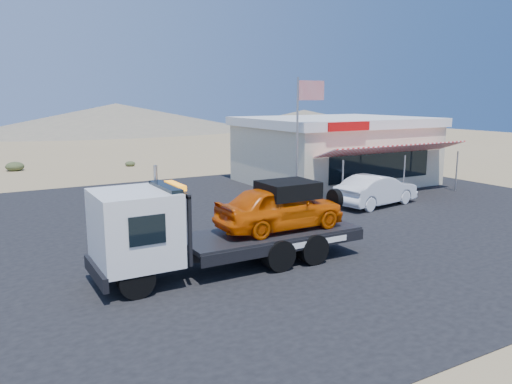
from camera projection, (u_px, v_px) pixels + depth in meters
ground at (258, 244)px, 17.68m from camera, size 120.00×120.00×0.00m
asphalt_lot at (263, 219)px, 21.21m from camera, size 32.00×24.00×0.02m
tow_truck at (226, 221)px, 14.90m from camera, size 8.20×2.43×2.74m
white_sedan at (377, 190)px, 23.72m from camera, size 4.69×2.27×1.48m
jerky_store at (334, 150)px, 30.08m from camera, size 10.40×9.97×3.90m
flagpole at (301, 127)px, 23.22m from camera, size 1.55×0.10×6.00m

